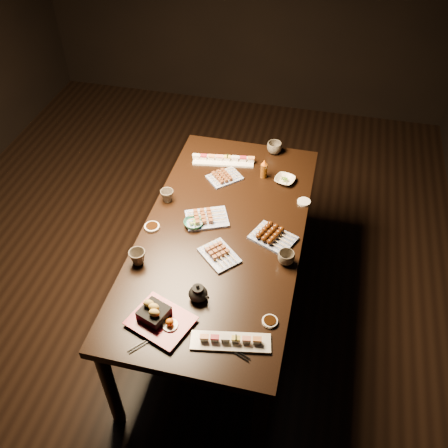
{
  "coord_description": "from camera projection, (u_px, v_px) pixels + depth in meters",
  "views": [
    {
      "loc": [
        0.9,
        -2.15,
        2.73
      ],
      "look_at": [
        0.42,
        -0.16,
        0.77
      ],
      "focal_mm": 40.0,
      "sensor_mm": 36.0,
      "label": 1
    }
  ],
  "objects": [
    {
      "name": "yakitori_plate_right",
      "position": [
        219.0,
        253.0,
        2.66
      ],
      "size": [
        0.26,
        0.26,
        0.05
      ],
      "primitive_type": null,
      "rotation": [
        0.0,
        0.0,
        -0.74
      ],
      "color": "#828EB6",
      "rests_on": "dining_table"
    },
    {
      "name": "yakitori_plate_left",
      "position": [
        225.0,
        175.0,
        3.14
      ],
      "size": [
        0.25,
        0.24,
        0.05
      ],
      "primitive_type": null,
      "rotation": [
        0.0,
        0.0,
        0.76
      ],
      "color": "#828EB6",
      "rests_on": "dining_table"
    },
    {
      "name": "ground",
      "position": [
        172.0,
        277.0,
        3.55
      ],
      "size": [
        5.0,
        5.0,
        0.0
      ],
      "primitive_type": "plane",
      "color": "black",
      "rests_on": "ground"
    },
    {
      "name": "condiment_bottle",
      "position": [
        264.0,
        169.0,
        3.13
      ],
      "size": [
        0.05,
        0.05,
        0.13
      ],
      "primitive_type": "cylinder",
      "rotation": [
        0.0,
        0.0,
        -0.24
      ],
      "color": "#69370E",
      "rests_on": "dining_table"
    },
    {
      "name": "tempura_tray",
      "position": [
        160.0,
        316.0,
        2.33
      ],
      "size": [
        0.34,
        0.31,
        0.1
      ],
      "primitive_type": null,
      "rotation": [
        0.0,
        0.0,
        -0.35
      ],
      "color": "black",
      "rests_on": "dining_table"
    },
    {
      "name": "teapot",
      "position": [
        198.0,
        292.0,
        2.44
      ],
      "size": [
        0.15,
        0.15,
        0.1
      ],
      "primitive_type": null,
      "rotation": [
        0.0,
        0.0,
        -0.37
      ],
      "color": "black",
      "rests_on": "dining_table"
    },
    {
      "name": "sushi_platter_near",
      "position": [
        231.0,
        340.0,
        2.27
      ],
      "size": [
        0.38,
        0.17,
        0.05
      ],
      "primitive_type": null,
      "rotation": [
        0.0,
        0.0,
        0.18
      ],
      "color": "white",
      "rests_on": "dining_table"
    },
    {
      "name": "edamame_bowl_cream",
      "position": [
        285.0,
        180.0,
        3.13
      ],
      "size": [
        0.15,
        0.15,
        0.03
      ],
      "primitive_type": "imported",
      "rotation": [
        0.0,
        0.0,
        -0.26
      ],
      "color": "#F3E3C7",
      "rests_on": "dining_table"
    },
    {
      "name": "edamame_bowl_green",
      "position": [
        194.0,
        223.0,
        2.84
      ],
      "size": [
        0.13,
        0.13,
        0.04
      ],
      "primitive_type": "imported",
      "rotation": [
        0.0,
        0.0,
        0.15
      ],
      "color": "#309572",
      "rests_on": "dining_table"
    },
    {
      "name": "sauce_dish_west",
      "position": [
        152.0,
        227.0,
        2.83
      ],
      "size": [
        0.11,
        0.11,
        0.02
      ],
      "primitive_type": "cylinder",
      "rotation": [
        0.0,
        0.0,
        -0.33
      ],
      "color": "white",
      "rests_on": "dining_table"
    },
    {
      "name": "dining_table",
      "position": [
        222.0,
        276.0,
        3.07
      ],
      "size": [
        1.01,
        1.85,
        0.75
      ],
      "primitive_type": "cube",
      "rotation": [
        0.0,
        0.0,
        -0.06
      ],
      "color": "black",
      "rests_on": "ground"
    },
    {
      "name": "teacup_mid_right",
      "position": [
        286.0,
        258.0,
        2.62
      ],
      "size": [
        0.1,
        0.1,
        0.07
      ],
      "primitive_type": "imported",
      "rotation": [
        0.0,
        0.0,
        -0.14
      ],
      "color": "brown",
      "rests_on": "dining_table"
    },
    {
      "name": "sauce_dish_se",
      "position": [
        270.0,
        321.0,
        2.37
      ],
      "size": [
        0.1,
        0.1,
        0.01
      ],
      "primitive_type": "cylinder",
      "rotation": [
        0.0,
        0.0,
        -0.47
      ],
      "color": "white",
      "rests_on": "dining_table"
    },
    {
      "name": "chopsticks_se",
      "position": [
        227.0,
        347.0,
        2.27
      ],
      "size": [
        0.23,
        0.11,
        0.01
      ],
      "primitive_type": null,
      "rotation": [
        0.0,
        0.0,
        -0.38
      ],
      "color": "black",
      "rests_on": "dining_table"
    },
    {
      "name": "tsukune_plate",
      "position": [
        273.0,
        235.0,
        2.75
      ],
      "size": [
        0.28,
        0.25,
        0.06
      ],
      "primitive_type": null,
      "rotation": [
        0.0,
        0.0,
        -0.41
      ],
      "color": "#828EB6",
      "rests_on": "dining_table"
    },
    {
      "name": "sauce_dish_east",
      "position": [
        304.0,
        202.0,
        2.99
      ],
      "size": [
        0.1,
        0.1,
        0.01
      ],
      "primitive_type": "cylinder",
      "rotation": [
        0.0,
        0.0,
        -0.25
      ],
      "color": "white",
      "rests_on": "dining_table"
    },
    {
      "name": "chopsticks_near",
      "position": [
        150.0,
        339.0,
        2.3
      ],
      "size": [
        0.17,
        0.19,
        0.01
      ],
      "primitive_type": null,
      "rotation": [
        0.0,
        0.0,
        0.87
      ],
      "color": "black",
      "rests_on": "dining_table"
    },
    {
      "name": "teacup_far_left",
      "position": [
        167.0,
        196.0,
        2.98
      ],
      "size": [
        0.1,
        0.1,
        0.07
      ],
      "primitive_type": "imported",
      "rotation": [
        0.0,
        0.0,
        -0.24
      ],
      "color": "brown",
      "rests_on": "dining_table"
    },
    {
      "name": "sauce_dish_nw",
      "position": [
        202.0,
        161.0,
        3.28
      ],
      "size": [
        0.09,
        0.09,
        0.01
      ],
      "primitive_type": "cylinder",
      "rotation": [
        0.0,
        0.0,
        -0.17
      ],
      "color": "white",
      "rests_on": "dining_table"
    },
    {
      "name": "teacup_far_right",
      "position": [
        274.0,
        148.0,
        3.34
      ],
      "size": [
        0.1,
        0.1,
        0.08
      ],
      "primitive_type": "imported",
      "rotation": [
        0.0,
        0.0,
        0.04
      ],
      "color": "brown",
      "rests_on": "dining_table"
    },
    {
      "name": "teacup_near_left",
      "position": [
        138.0,
        257.0,
        2.62
      ],
      "size": [
        0.11,
        0.11,
        0.08
      ],
      "primitive_type": "imported",
      "rotation": [
        0.0,
        0.0,
        0.33
      ],
      "color": "brown",
      "rests_on": "dining_table"
    },
    {
      "name": "yakitori_plate_center",
      "position": [
        207.0,
        216.0,
        2.86
      ],
      "size": [
        0.29,
        0.25,
        0.06
      ],
      "primitive_type": null,
      "rotation": [
        0.0,
        0.0,
        0.41
      ],
      "color": "#828EB6",
      "rests_on": "dining_table"
    },
    {
      "name": "sushi_platter_far",
      "position": [
        223.0,
        159.0,
        3.27
      ],
      "size": [
        0.41,
        0.17,
        0.05
      ],
      "primitive_type": null,
      "rotation": [
        0.0,
        0.0,
        3.29
      ],
      "color": "white",
      "rests_on": "dining_table"
    }
  ]
}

